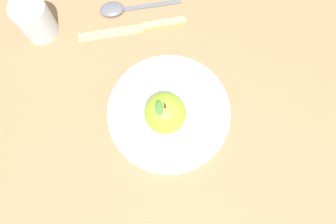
# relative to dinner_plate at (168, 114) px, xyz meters

# --- Properties ---
(ground_plane) EXTENTS (2.40, 2.40, 0.00)m
(ground_plane) POSITION_rel_dinner_plate_xyz_m (-0.00, -0.04, -0.01)
(ground_plane) COLOR olive
(dinner_plate) EXTENTS (0.22, 0.22, 0.02)m
(dinner_plate) POSITION_rel_dinner_plate_xyz_m (0.00, 0.00, 0.00)
(dinner_plate) COLOR white
(dinner_plate) RESTS_ON ground_plane
(apple) EXTENTS (0.07, 0.07, 0.09)m
(apple) POSITION_rel_dinner_plate_xyz_m (0.01, 0.01, 0.04)
(apple) COLOR #8CB22D
(apple) RESTS_ON dinner_plate
(cup) EXTENTS (0.07, 0.07, 0.08)m
(cup) POSITION_rel_dinner_plate_xyz_m (0.14, -0.27, 0.04)
(cup) COLOR silver
(cup) RESTS_ON ground_plane
(knife) EXTENTS (0.21, 0.08, 0.01)m
(knife) POSITION_rel_dinner_plate_xyz_m (-0.04, -0.18, -0.01)
(knife) COLOR #D8B766
(knife) RESTS_ON ground_plane
(spoon) EXTENTS (0.16, 0.07, 0.01)m
(spoon) POSITION_rel_dinner_plate_xyz_m (-0.02, -0.23, -0.00)
(spoon) COLOR #59595E
(spoon) RESTS_ON ground_plane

